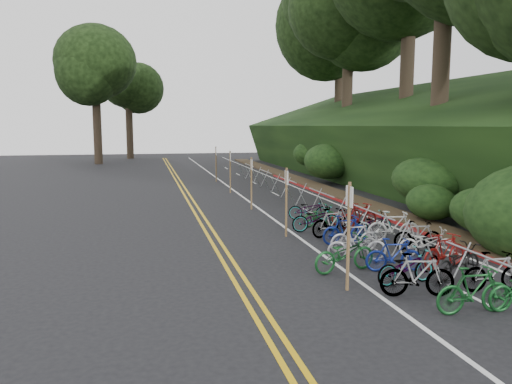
# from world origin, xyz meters

# --- Properties ---
(ground) EXTENTS (120.00, 120.00, 0.00)m
(ground) POSITION_xyz_m (0.00, 0.00, 0.00)
(ground) COLOR black
(ground) RESTS_ON ground
(road_markings) EXTENTS (7.47, 80.00, 0.01)m
(road_markings) POSITION_xyz_m (0.63, 10.10, 0.00)
(road_markings) COLOR gold
(road_markings) RESTS_ON ground
(red_curb) EXTENTS (0.25, 28.00, 0.10)m
(red_curb) POSITION_xyz_m (5.70, 12.00, 0.05)
(red_curb) COLOR maroon
(red_curb) RESTS_ON ground
(embankment) EXTENTS (14.30, 48.14, 9.11)m
(embankment) POSITION_xyz_m (12.96, 19.04, 2.57)
(embankment) COLOR black
(embankment) RESTS_ON ground
(bike_rack_front) EXTENTS (1.19, 3.22, 1.27)m
(bike_rack_front) POSITION_xyz_m (2.63, -3.32, 0.93)
(bike_rack_front) COLOR gray
(bike_rack_front) RESTS_ON ground
(bike_racks_rest) EXTENTS (1.14, 23.00, 1.17)m
(bike_racks_rest) POSITION_xyz_m (3.00, 13.00, 0.85)
(bike_racks_rest) COLOR gray
(bike_racks_rest) RESTS_ON ground
(signpost_near) EXTENTS (0.08, 0.40, 2.66)m
(signpost_near) POSITION_xyz_m (0.42, -1.03, 1.52)
(signpost_near) COLOR brown
(signpost_near) RESTS_ON ground
(signposts_rest) EXTENTS (0.08, 18.40, 2.50)m
(signposts_rest) POSITION_xyz_m (0.60, 14.00, 1.43)
(signposts_rest) COLOR brown
(signposts_rest) RESTS_ON ground
(bike_front) EXTENTS (1.09, 2.03, 1.01)m
(bike_front) POSITION_xyz_m (0.95, 0.44, 0.51)
(bike_front) COLOR #144C1E
(bike_front) RESTS_ON ground
(bike_valet) EXTENTS (3.24, 12.78, 1.09)m
(bike_valet) POSITION_xyz_m (2.92, 2.11, 0.48)
(bike_valet) COLOR #144C1E
(bike_valet) RESTS_ON ground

